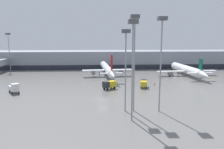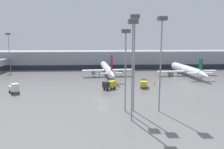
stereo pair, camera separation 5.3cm
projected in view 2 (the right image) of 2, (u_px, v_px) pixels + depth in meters
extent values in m
plane|color=slate|center=(103.00, 99.00, 57.97)|extent=(320.00, 320.00, 0.00)
cube|color=gray|center=(102.00, 59.00, 118.22)|extent=(160.00, 16.00, 9.00)
cube|color=#1E232D|center=(102.00, 67.00, 110.86)|extent=(156.80, 0.10, 2.40)
cube|color=#9399A0|center=(0.00, 63.00, 100.31)|extent=(2.60, 15.47, 2.80)
cylinder|color=white|center=(186.00, 69.00, 93.64)|extent=(4.79, 25.60, 3.34)
cone|color=white|center=(173.00, 65.00, 107.91)|extent=(3.38, 3.85, 3.18)
cone|color=white|center=(205.00, 76.00, 78.72)|extent=(3.29, 5.18, 3.01)
cube|color=white|center=(187.00, 71.00, 93.13)|extent=(26.04, 3.83, 0.44)
cube|color=white|center=(200.00, 73.00, 82.12)|extent=(9.92, 1.88, 0.35)
cube|color=#0C5138|center=(201.00, 65.00, 81.59)|extent=(0.48, 2.14, 4.87)
cylinder|color=slate|center=(170.00, 74.00, 92.52)|extent=(1.98, 2.69, 1.84)
cylinder|color=slate|center=(203.00, 73.00, 94.08)|extent=(1.98, 2.69, 1.84)
cylinder|color=#2D2D33|center=(178.00, 71.00, 102.09)|extent=(0.20, 0.20, 1.11)
cylinder|color=#2D2D33|center=(178.00, 75.00, 92.30)|extent=(0.20, 0.20, 1.11)
cylinder|color=#2D2D33|center=(197.00, 74.00, 93.19)|extent=(0.20, 0.20, 1.11)
cylinder|color=silver|center=(107.00, 69.00, 91.81)|extent=(5.57, 31.13, 2.91)
cone|color=silver|center=(103.00, 64.00, 108.50)|extent=(3.03, 3.43, 2.77)
cone|color=silver|center=(113.00, 76.00, 74.56)|extent=(2.99, 4.58, 2.62)
cube|color=silver|center=(107.00, 70.00, 91.16)|extent=(20.94, 4.47, 0.44)
cube|color=silver|center=(112.00, 73.00, 77.85)|extent=(8.00, 2.18, 0.35)
cube|color=maroon|center=(112.00, 63.00, 77.23)|extent=(0.57, 2.45, 6.13)
cylinder|color=slate|center=(93.00, 73.00, 90.51)|extent=(1.85, 3.09, 1.60)
cylinder|color=slate|center=(121.00, 72.00, 92.10)|extent=(1.85, 3.09, 1.60)
cylinder|color=#2D2D33|center=(105.00, 70.00, 102.03)|extent=(0.20, 0.20, 1.96)
cylinder|color=#2D2D33|center=(99.00, 75.00, 90.24)|extent=(0.20, 0.20, 1.96)
cylinder|color=#2D2D33|center=(115.00, 74.00, 91.14)|extent=(0.20, 0.20, 1.96)
cube|color=gold|center=(144.00, 84.00, 70.53)|extent=(2.52, 3.05, 1.60)
cube|color=#26282D|center=(144.00, 82.00, 72.61)|extent=(2.19, 2.02, 1.77)
cylinder|color=black|center=(141.00, 85.00, 73.03)|extent=(0.40, 0.74, 0.70)
cylinder|color=black|center=(147.00, 86.00, 72.73)|extent=(0.40, 0.74, 0.70)
cylinder|color=black|center=(141.00, 87.00, 70.41)|extent=(0.40, 0.74, 0.70)
cylinder|color=black|center=(146.00, 87.00, 70.11)|extent=(0.40, 0.74, 0.70)
cube|color=gold|center=(112.00, 84.00, 69.67)|extent=(3.33, 3.11, 1.83)
cube|color=#26282D|center=(106.00, 85.00, 68.36)|extent=(2.40, 2.44, 1.91)
cylinder|color=black|center=(107.00, 89.00, 67.86)|extent=(0.72, 0.60, 0.70)
cylinder|color=black|center=(104.00, 88.00, 69.21)|extent=(0.72, 0.60, 0.70)
cylinder|color=black|center=(114.00, 88.00, 69.50)|extent=(0.72, 0.60, 0.70)
cylinder|color=black|center=(111.00, 87.00, 70.85)|extent=(0.72, 0.60, 0.70)
cube|color=silver|center=(13.00, 88.00, 65.35)|extent=(3.31, 3.51, 1.27)
cube|color=silver|center=(15.00, 88.00, 63.49)|extent=(2.59, 2.55, 2.30)
cylinder|color=black|center=(19.00, 92.00, 64.25)|extent=(0.61, 0.72, 0.70)
cylinder|color=black|center=(12.00, 93.00, 63.13)|extent=(0.61, 0.72, 0.70)
cylinder|color=black|center=(16.00, 90.00, 66.47)|extent=(0.61, 0.72, 0.70)
cylinder|color=black|center=(10.00, 91.00, 65.35)|extent=(0.61, 0.72, 0.70)
cone|color=orange|center=(209.00, 78.00, 85.43)|extent=(0.37, 0.37, 0.77)
cone|color=orange|center=(155.00, 84.00, 75.55)|extent=(0.47, 0.47, 0.79)
cylinder|color=gray|center=(125.00, 73.00, 47.52)|extent=(0.30, 0.30, 17.19)
cube|color=#4C4C51|center=(126.00, 31.00, 45.99)|extent=(1.80, 1.80, 0.80)
cylinder|color=gray|center=(160.00, 67.00, 47.07)|extent=(0.30, 0.30, 19.79)
cube|color=#4C4C51|center=(162.00, 18.00, 45.32)|extent=(1.80, 1.80, 0.80)
cylinder|color=gray|center=(132.00, 74.00, 41.84)|extent=(0.30, 0.30, 18.77)
cube|color=#4C4C51|center=(133.00, 22.00, 40.18)|extent=(1.80, 1.80, 0.80)
cylinder|color=gray|center=(134.00, 66.00, 47.43)|extent=(0.30, 0.30, 20.19)
cube|color=#4C4C51|center=(135.00, 17.00, 45.64)|extent=(1.80, 1.80, 0.80)
cylinder|color=gray|center=(9.00, 53.00, 104.48)|extent=(0.30, 0.30, 17.43)
cube|color=#4C4C51|center=(8.00, 34.00, 102.93)|extent=(1.80, 1.80, 0.80)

